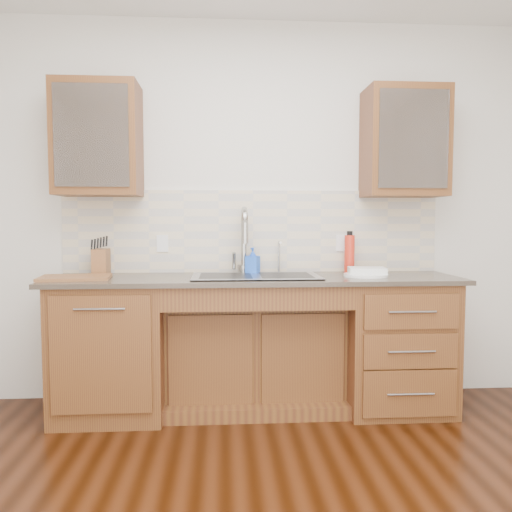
{
  "coord_description": "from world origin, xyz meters",
  "views": [
    {
      "loc": [
        -0.22,
        -1.87,
        1.28
      ],
      "look_at": [
        0.0,
        1.4,
        1.05
      ],
      "focal_mm": 35.0,
      "sensor_mm": 36.0,
      "label": 1
    }
  ],
  "objects": [
    {
      "name": "water_bottle",
      "position": [
        0.69,
        1.65,
        1.04
      ],
      "size": [
        0.09,
        0.09,
        0.27
      ],
      "primitive_type": "cylinder",
      "rotation": [
        0.0,
        0.0,
        -0.28
      ],
      "color": "red",
      "rests_on": "countertop"
    },
    {
      "name": "cup_right_b",
      "position": [
        1.2,
        1.58,
        1.77
      ],
      "size": [
        0.12,
        0.12,
        0.08
      ],
      "primitive_type": "imported",
      "rotation": [
        0.0,
        0.0,
        0.37
      ],
      "color": "silver",
      "rests_on": "upper_cabinet_right"
    },
    {
      "name": "dish_towel",
      "position": [
        0.76,
        1.46,
        0.94
      ],
      "size": [
        0.27,
        0.21,
        0.04
      ],
      "primitive_type": "cube",
      "rotation": [
        0.0,
        0.0,
        -0.13
      ],
      "color": "silver",
      "rests_on": "plate"
    },
    {
      "name": "soap_bottle",
      "position": [
        -0.01,
        1.6,
        1.0
      ],
      "size": [
        0.11,
        0.11,
        0.19
      ],
      "primitive_type": "imported",
      "rotation": [
        0.0,
        0.0,
        -0.41
      ],
      "color": "blue",
      "rests_on": "countertop"
    },
    {
      "name": "plate",
      "position": [
        0.74,
        1.4,
        0.92
      ],
      "size": [
        0.37,
        0.37,
        0.02
      ],
      "primitive_type": "cylinder",
      "rotation": [
        0.0,
        0.0,
        -0.34
      ],
      "color": "white",
      "rests_on": "countertop"
    },
    {
      "name": "upper_cabinet_right",
      "position": [
        1.05,
        1.58,
        1.83
      ],
      "size": [
        0.55,
        0.34,
        0.75
      ],
      "primitive_type": "cube",
      "color": "#593014",
      "rests_on": "wall_back"
    },
    {
      "name": "wall_back",
      "position": [
        0.0,
        1.8,
        1.35
      ],
      "size": [
        4.0,
        0.1,
        2.7
      ],
      "primitive_type": "cube",
      "color": "silver",
      "rests_on": "ground"
    },
    {
      "name": "base_cabinet_left",
      "position": [
        -0.95,
        1.44,
        0.44
      ],
      "size": [
        0.7,
        0.62,
        0.88
      ],
      "primitive_type": "cube",
      "color": "#593014",
      "rests_on": "ground"
    },
    {
      "name": "cup_left_a",
      "position": [
        -1.15,
        1.58,
        1.77
      ],
      "size": [
        0.13,
        0.13,
        0.09
      ],
      "primitive_type": "imported",
      "rotation": [
        0.0,
        0.0,
        -0.12
      ],
      "color": "silver",
      "rests_on": "upper_cabinet_left"
    },
    {
      "name": "base_cabinet_right",
      "position": [
        0.95,
        1.44,
        0.44
      ],
      "size": [
        0.7,
        0.62,
        0.88
      ],
      "primitive_type": "cube",
      "color": "#593014",
      "rests_on": "ground"
    },
    {
      "name": "cup_left_b",
      "position": [
        -0.95,
        1.58,
        1.77
      ],
      "size": [
        0.13,
        0.13,
        0.09
      ],
      "primitive_type": "imported",
      "rotation": [
        0.0,
        0.0,
        0.28
      ],
      "color": "white",
      "rests_on": "upper_cabinet_left"
    },
    {
      "name": "sink",
      "position": [
        0.0,
        1.41,
        0.83
      ],
      "size": [
        0.84,
        0.46,
        0.19
      ],
      "primitive_type": "cube",
      "color": "#9E9EA5",
      "rests_on": "countertop"
    },
    {
      "name": "faucet",
      "position": [
        -0.07,
        1.64,
        1.11
      ],
      "size": [
        0.04,
        0.04,
        0.4
      ],
      "primitive_type": "cylinder",
      "color": "#999993",
      "rests_on": "countertop"
    },
    {
      "name": "outlet_right",
      "position": [
        0.65,
        1.73,
        1.12
      ],
      "size": [
        0.08,
        0.01,
        0.12
      ],
      "primitive_type": "cube",
      "color": "white",
      "rests_on": "backsplash"
    },
    {
      "name": "countertop",
      "position": [
        0.0,
        1.43,
        0.9
      ],
      "size": [
        2.7,
        0.65,
        0.03
      ],
      "primitive_type": "cube",
      "color": "#84705B",
      "rests_on": "base_cabinet_left"
    },
    {
      "name": "outlet_left",
      "position": [
        -0.65,
        1.73,
        1.12
      ],
      "size": [
        0.08,
        0.01,
        0.12
      ],
      "primitive_type": "cube",
      "color": "white",
      "rests_on": "backsplash"
    },
    {
      "name": "filter_tap",
      "position": [
        0.18,
        1.65,
        1.03
      ],
      "size": [
        0.02,
        0.02,
        0.24
      ],
      "primitive_type": "cylinder",
      "color": "#999993",
      "rests_on": "countertop"
    },
    {
      "name": "cup_right_a",
      "position": [
        0.9,
        1.58,
        1.78
      ],
      "size": [
        0.16,
        0.16,
        0.11
      ],
      "primitive_type": "imported",
      "rotation": [
        0.0,
        0.0,
        -0.22
      ],
      "color": "white",
      "rests_on": "upper_cabinet_right"
    },
    {
      "name": "backsplash",
      "position": [
        0.0,
        1.74,
        1.21
      ],
      "size": [
        2.7,
        0.02,
        0.59
      ],
      "primitive_type": "cube",
      "color": "beige",
      "rests_on": "wall_back"
    },
    {
      "name": "cutting_board",
      "position": [
        -1.16,
        1.37,
        0.92
      ],
      "size": [
        0.47,
        0.35,
        0.02
      ],
      "primitive_type": "cube",
      "rotation": [
        0.0,
        0.0,
        0.12
      ],
      "color": "brown",
      "rests_on": "countertop"
    },
    {
      "name": "base_cabinet_center",
      "position": [
        0.0,
        1.53,
        0.35
      ],
      "size": [
        1.2,
        0.44,
        0.7
      ],
      "primitive_type": "cube",
      "color": "#593014",
      "rests_on": "ground"
    },
    {
      "name": "upper_cabinet_left",
      "position": [
        -1.05,
        1.58,
        1.83
      ],
      "size": [
        0.55,
        0.34,
        0.75
      ],
      "primitive_type": "cube",
      "color": "#593014",
      "rests_on": "wall_back"
    },
    {
      "name": "knife_block",
      "position": [
        -1.06,
        1.63,
        1.0
      ],
      "size": [
        0.1,
        0.16,
        0.18
      ],
      "primitive_type": "cube",
      "rotation": [
        0.0,
        0.0,
        0.01
      ],
      "color": "brown",
      "rests_on": "countertop"
    }
  ]
}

